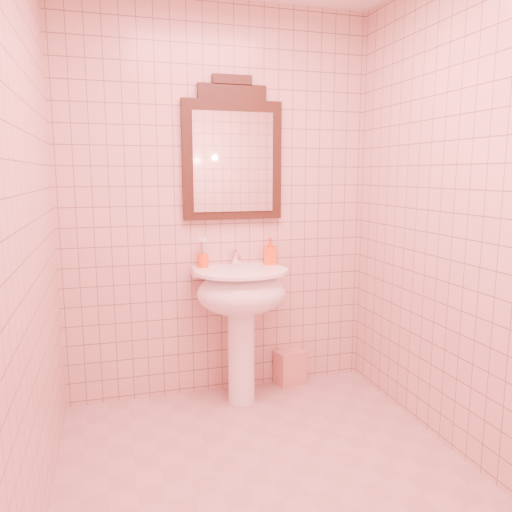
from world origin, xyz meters
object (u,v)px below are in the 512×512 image
object	(u,v)px
pedestal_sink	(241,302)
soap_dispenser	(270,251)
mirror	(233,154)
toothbrush_cup	(203,260)
towel	(290,367)

from	to	relation	value
pedestal_sink	soap_dispenser	distance (m)	0.39
mirror	soap_dispenser	size ratio (longest dim) A/B	5.06
toothbrush_cup	towel	size ratio (longest dim) A/B	0.69
toothbrush_cup	soap_dispenser	size ratio (longest dim) A/B	0.94
soap_dispenser	pedestal_sink	bearing A→B (deg)	-135.91
toothbrush_cup	soap_dispenser	distance (m)	0.44
mirror	towel	bearing A→B (deg)	-4.74
pedestal_sink	mirror	size ratio (longest dim) A/B	0.97
mirror	soap_dispenser	xyz separation A→B (m)	(0.23, -0.07, -0.62)
mirror	soap_dispenser	distance (m)	0.67
pedestal_sink	soap_dispenser	bearing A→B (deg)	29.35
pedestal_sink	toothbrush_cup	distance (m)	0.36
mirror	towel	distance (m)	1.50
mirror	soap_dispenser	world-z (taller)	mirror
mirror	pedestal_sink	bearing A→B (deg)	-90.00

